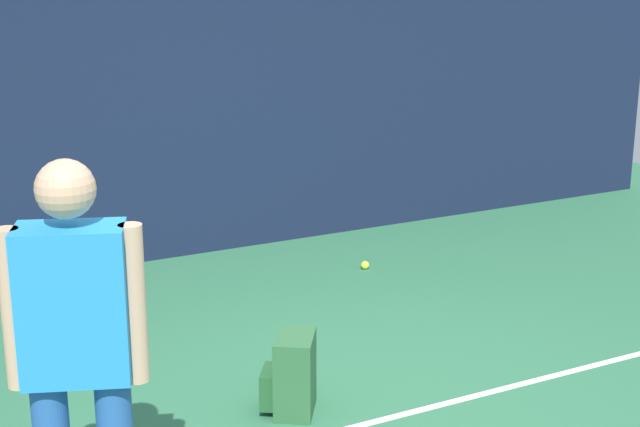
# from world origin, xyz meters

# --- Properties ---
(ground_plane) EXTENTS (12.00, 12.00, 0.00)m
(ground_plane) POSITION_xyz_m (0.00, 0.00, 0.00)
(ground_plane) COLOR #2D6B47
(back_fence) EXTENTS (10.00, 0.10, 2.93)m
(back_fence) POSITION_xyz_m (0.00, 3.00, 1.47)
(back_fence) COLOR #141E38
(back_fence) RESTS_ON ground
(court_line) EXTENTS (9.00, 0.05, 0.00)m
(court_line) POSITION_xyz_m (0.00, -0.21, 0.00)
(court_line) COLOR white
(court_line) RESTS_ON ground
(tennis_player) EXTENTS (0.50, 0.35, 1.70)m
(tennis_player) POSITION_xyz_m (-1.64, -0.77, 0.97)
(tennis_player) COLOR #2659A5
(tennis_player) RESTS_ON ground
(backpack) EXTENTS (0.38, 0.37, 0.44)m
(backpack) POSITION_xyz_m (-0.33, 0.10, 0.21)
(backpack) COLOR #2D6038
(backpack) RESTS_ON ground
(tennis_ball_near_player) EXTENTS (0.07, 0.07, 0.07)m
(tennis_ball_near_player) POSITION_xyz_m (1.21, 1.98, 0.03)
(tennis_ball_near_player) COLOR #CCE033
(tennis_ball_near_player) RESTS_ON ground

